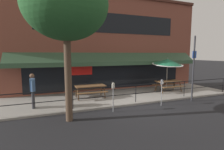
{
  "coord_description": "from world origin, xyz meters",
  "views": [
    {
      "loc": [
        -4.69,
        -8.04,
        2.76
      ],
      "look_at": [
        -0.91,
        1.6,
        1.5
      ],
      "focal_mm": 28.0,
      "sensor_mm": 36.0,
      "label": 1
    }
  ],
  "objects_px": {
    "patio_umbrella_centre": "(167,62)",
    "parking_meter_far": "(162,85)",
    "picnic_table_centre": "(168,83)",
    "street_sign_pole": "(193,68)",
    "parking_meter_near": "(113,88)",
    "picnic_table_left": "(90,88)",
    "pedestrian_walking": "(33,89)"
  },
  "relations": [
    {
      "from": "picnic_table_centre",
      "to": "street_sign_pole",
      "type": "relative_size",
      "value": 0.48
    },
    {
      "from": "street_sign_pole",
      "to": "pedestrian_walking",
      "type": "bearing_deg",
      "value": 169.36
    },
    {
      "from": "picnic_table_centre",
      "to": "patio_umbrella_centre",
      "type": "height_order",
      "value": "patio_umbrella_centre"
    },
    {
      "from": "parking_meter_near",
      "to": "parking_meter_far",
      "type": "xyz_separation_m",
      "value": [
        2.77,
        -0.0,
        0.0
      ]
    },
    {
      "from": "picnic_table_centre",
      "to": "street_sign_pole",
      "type": "bearing_deg",
      "value": -94.31
    },
    {
      "from": "picnic_table_centre",
      "to": "street_sign_pole",
      "type": "xyz_separation_m",
      "value": [
        -0.17,
        -2.3,
        1.24
      ]
    },
    {
      "from": "parking_meter_near",
      "to": "street_sign_pole",
      "type": "bearing_deg",
      "value": 1.11
    },
    {
      "from": "parking_meter_near",
      "to": "parking_meter_far",
      "type": "relative_size",
      "value": 1.0
    },
    {
      "from": "picnic_table_left",
      "to": "pedestrian_walking",
      "type": "bearing_deg",
      "value": -163.22
    },
    {
      "from": "pedestrian_walking",
      "to": "patio_umbrella_centre",
      "type": "bearing_deg",
      "value": 5.77
    },
    {
      "from": "pedestrian_walking",
      "to": "parking_meter_near",
      "type": "relative_size",
      "value": 1.2
    },
    {
      "from": "picnic_table_left",
      "to": "street_sign_pole",
      "type": "relative_size",
      "value": 0.48
    },
    {
      "from": "picnic_table_centre",
      "to": "parking_meter_near",
      "type": "relative_size",
      "value": 1.27
    },
    {
      "from": "street_sign_pole",
      "to": "parking_meter_near",
      "type": "bearing_deg",
      "value": -178.89
    },
    {
      "from": "picnic_table_centre",
      "to": "patio_umbrella_centre",
      "type": "bearing_deg",
      "value": 90.0
    },
    {
      "from": "picnic_table_left",
      "to": "pedestrian_walking",
      "type": "height_order",
      "value": "pedestrian_walking"
    },
    {
      "from": "parking_meter_near",
      "to": "street_sign_pole",
      "type": "relative_size",
      "value": 0.38
    },
    {
      "from": "parking_meter_near",
      "to": "parking_meter_far",
      "type": "height_order",
      "value": "same"
    },
    {
      "from": "patio_umbrella_centre",
      "to": "parking_meter_far",
      "type": "distance_m",
      "value": 3.68
    },
    {
      "from": "patio_umbrella_centre",
      "to": "parking_meter_near",
      "type": "height_order",
      "value": "patio_umbrella_centre"
    },
    {
      "from": "parking_meter_near",
      "to": "street_sign_pole",
      "type": "height_order",
      "value": "street_sign_pole"
    },
    {
      "from": "street_sign_pole",
      "to": "parking_meter_far",
      "type": "bearing_deg",
      "value": -177.45
    },
    {
      "from": "picnic_table_centre",
      "to": "parking_meter_far",
      "type": "relative_size",
      "value": 1.27
    },
    {
      "from": "pedestrian_walking",
      "to": "street_sign_pole",
      "type": "bearing_deg",
      "value": -10.64
    },
    {
      "from": "picnic_table_centre",
      "to": "patio_umbrella_centre",
      "type": "distance_m",
      "value": 1.49
    },
    {
      "from": "patio_umbrella_centre",
      "to": "pedestrian_walking",
      "type": "height_order",
      "value": "patio_umbrella_centre"
    },
    {
      "from": "pedestrian_walking",
      "to": "parking_meter_near",
      "type": "bearing_deg",
      "value": -25.63
    },
    {
      "from": "picnic_table_left",
      "to": "parking_meter_far",
      "type": "relative_size",
      "value": 1.27
    },
    {
      "from": "picnic_table_left",
      "to": "parking_meter_far",
      "type": "bearing_deg",
      "value": -39.55
    },
    {
      "from": "pedestrian_walking",
      "to": "street_sign_pole",
      "type": "height_order",
      "value": "street_sign_pole"
    },
    {
      "from": "patio_umbrella_centre",
      "to": "parking_meter_far",
      "type": "height_order",
      "value": "patio_umbrella_centre"
    },
    {
      "from": "patio_umbrella_centre",
      "to": "parking_meter_far",
      "type": "relative_size",
      "value": 1.69
    }
  ]
}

